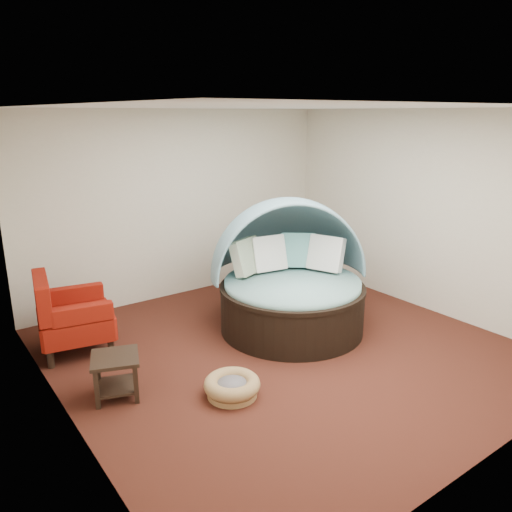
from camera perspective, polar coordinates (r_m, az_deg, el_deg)
floor at (r=6.11m, az=3.26°, el=-10.62°), size 5.00×5.00×0.00m
wall_back at (r=7.68m, az=-8.52°, el=5.83°), size 5.00×0.00×5.00m
wall_front at (r=4.11m, az=26.31°, el=-4.78°), size 5.00×0.00×5.00m
wall_left at (r=4.52m, az=-21.80°, el=-2.41°), size 0.00×5.00×5.00m
wall_right at (r=7.44m, az=18.58°, el=4.84°), size 0.00×5.00×5.00m
ceiling at (r=5.46m, az=3.75°, el=16.63°), size 5.00×5.00×0.00m
canopy_daybed at (r=6.47m, az=3.93°, el=-1.52°), size 2.49×2.46×1.71m
pet_basket at (r=5.17m, az=-2.75°, el=-14.65°), size 0.75×0.75×0.20m
red_armchair at (r=6.29m, az=-20.52°, el=-6.44°), size 0.96×0.96×0.97m
side_table at (r=5.26m, az=-15.72°, el=-12.48°), size 0.59×0.59×0.44m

